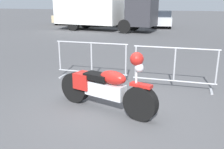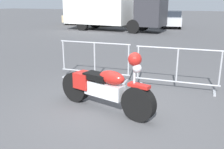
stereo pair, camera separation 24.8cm
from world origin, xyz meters
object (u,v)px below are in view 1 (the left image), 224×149
at_px(parked_car_yellow, 97,17).
at_px(parked_car_white, 129,17).
at_px(parked_car_silver, 162,19).
at_px(crowd_barrier_near, 92,60).
at_px(box_truck, 99,9).
at_px(parked_car_tan, 68,17).
at_px(crowd_barrier_far, 174,68).
at_px(motorcycle, 105,87).

bearing_deg(parked_car_yellow, parked_car_white, -95.38).
bearing_deg(parked_car_silver, crowd_barrier_near, 173.98).
bearing_deg(crowd_barrier_near, parked_car_silver, 92.38).
relative_size(box_truck, parked_car_silver, 1.83).
bearing_deg(box_truck, parked_car_tan, 144.70).
height_order(parked_car_tan, parked_car_silver, parked_car_silver).
relative_size(crowd_barrier_near, parked_car_silver, 0.49).
distance_m(parked_car_yellow, parked_car_white, 3.13).
distance_m(crowd_barrier_far, parked_car_white, 17.52).
bearing_deg(parked_car_tan, parked_car_yellow, -95.26).
relative_size(crowd_barrier_far, box_truck, 0.27).
bearing_deg(parked_car_white, crowd_barrier_far, -168.06).
height_order(motorcycle, crowd_barrier_near, motorcycle).
relative_size(motorcycle, parked_car_tan, 0.54).
bearing_deg(crowd_barrier_far, parked_car_white, 110.35).
distance_m(crowd_barrier_near, crowd_barrier_far, 2.30).
height_order(box_truck, parked_car_silver, box_truck).
bearing_deg(box_truck, crowd_barrier_near, -63.92).
bearing_deg(parked_car_yellow, box_truck, -162.78).
relative_size(parked_car_white, parked_car_silver, 1.06).
distance_m(crowd_barrier_far, parked_car_tan, 20.27).
height_order(crowd_barrier_far, parked_car_white, parked_car_white).
distance_m(motorcycle, parked_car_tan, 21.14).
height_order(parked_car_tan, parked_car_white, parked_car_white).
height_order(crowd_barrier_far, box_truck, box_truck).
height_order(crowd_barrier_near, crowd_barrier_far, same).
bearing_deg(parked_car_white, crowd_barrier_near, -175.41).
distance_m(motorcycle, crowd_barrier_near, 2.18).
bearing_deg(parked_car_tan, motorcycle, -156.45).
bearing_deg(crowd_barrier_far, parked_car_yellow, 119.54).
bearing_deg(parked_car_silver, crowd_barrier_far, -177.94).
bearing_deg(parked_car_yellow, motorcycle, -164.40).
distance_m(parked_car_tan, parked_car_silver, 9.37).
distance_m(parked_car_yellow, parked_car_silver, 6.25).
bearing_deg(parked_car_white, parked_car_yellow, 84.62).
xyz_separation_m(crowd_barrier_near, box_truck, (-4.75, 11.75, 1.08)).
height_order(motorcycle, parked_car_tan, parked_car_tan).
bearing_deg(box_truck, crowd_barrier_far, -54.96).
distance_m(motorcycle, parked_car_yellow, 19.82).
bearing_deg(crowd_barrier_near, motorcycle, -58.07).
bearing_deg(motorcycle, box_truck, 127.06).
distance_m(crowd_barrier_near, parked_car_tan, 18.96).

